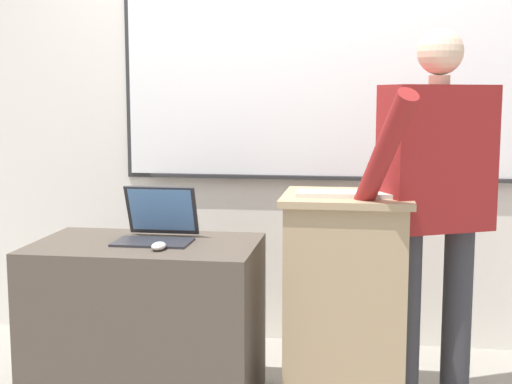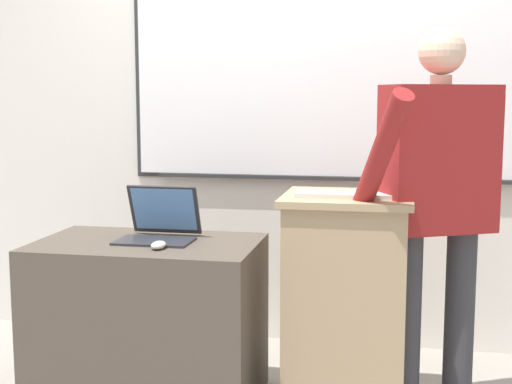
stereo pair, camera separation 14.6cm
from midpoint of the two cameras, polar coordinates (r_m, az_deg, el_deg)
name	(u,v)px [view 2 (the right image)]	position (r m, az deg, el deg)	size (l,w,h in m)	color
back_wall	(284,83)	(4.08, 3.33, 8.70)	(6.40, 0.17, 2.96)	silver
lectern_podium	(346,304)	(3.23, 8.49, -8.84)	(0.56, 0.51, 0.98)	tan
side_desk	(149,322)	(3.36, -7.34, -10.26)	(1.01, 0.63, 0.75)	#4C4238
person_presenter	(437,195)	(3.15, 15.59, -0.25)	(0.64, 0.71, 1.69)	#333338
laptop	(160,222)	(3.32, -6.41, -2.38)	(0.34, 0.31, 0.24)	#28282D
wireless_keyboard	(344,195)	(3.06, 8.43, -0.22)	(0.41, 0.14, 0.02)	beige
computer_mouse_by_laptop	(159,245)	(3.10, -6.48, -4.25)	(0.06, 0.10, 0.03)	silver
computer_mouse_by_keyboard	(402,195)	(3.04, 12.92, -0.25)	(0.06, 0.10, 0.03)	silver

